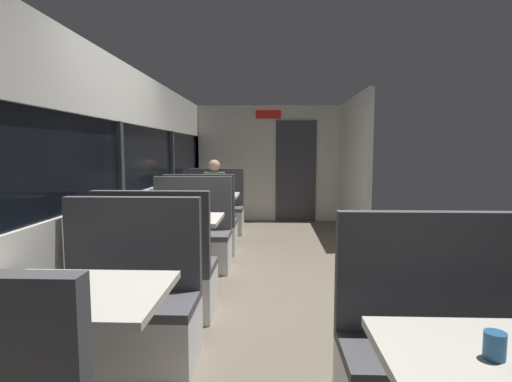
% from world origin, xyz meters
% --- Properties ---
extents(ground_plane, '(3.30, 9.20, 0.02)m').
position_xyz_m(ground_plane, '(0.00, 0.00, -0.01)').
color(ground_plane, '#665B4C').
extents(carriage_window_panel_left, '(0.09, 8.48, 2.30)m').
position_xyz_m(carriage_window_panel_left, '(-1.45, 0.00, 1.11)').
color(carriage_window_panel_left, beige).
rests_on(carriage_window_panel_left, ground_plane).
extents(carriage_end_bulkhead, '(2.90, 0.11, 2.30)m').
position_xyz_m(carriage_end_bulkhead, '(0.06, 4.19, 1.14)').
color(carriage_end_bulkhead, beige).
rests_on(carriage_end_bulkhead, ground_plane).
extents(carriage_aisle_panel_right, '(0.08, 2.40, 2.30)m').
position_xyz_m(carriage_aisle_panel_right, '(1.45, 3.00, 1.15)').
color(carriage_aisle_panel_right, beige).
rests_on(carriage_aisle_panel_right, ground_plane).
extents(dining_table_near_window, '(0.90, 0.70, 0.74)m').
position_xyz_m(dining_table_near_window, '(-0.89, -2.09, 0.64)').
color(dining_table_near_window, '#9E9EA3').
rests_on(dining_table_near_window, ground_plane).
extents(bench_near_window_facing_entry, '(0.95, 0.50, 1.10)m').
position_xyz_m(bench_near_window_facing_entry, '(-0.89, -1.39, 0.33)').
color(bench_near_window_facing_entry, silver).
rests_on(bench_near_window_facing_entry, ground_plane).
extents(dining_table_mid_window, '(0.90, 0.70, 0.74)m').
position_xyz_m(dining_table_mid_window, '(-0.89, 0.07, 0.64)').
color(dining_table_mid_window, '#9E9EA3').
rests_on(dining_table_mid_window, ground_plane).
extents(bench_mid_window_facing_end, '(0.95, 0.50, 1.10)m').
position_xyz_m(bench_mid_window_facing_end, '(-0.89, -0.63, 0.33)').
color(bench_mid_window_facing_end, silver).
rests_on(bench_mid_window_facing_end, ground_plane).
extents(bench_mid_window_facing_entry, '(0.95, 0.50, 1.10)m').
position_xyz_m(bench_mid_window_facing_entry, '(-0.89, 0.77, 0.33)').
color(bench_mid_window_facing_entry, silver).
rests_on(bench_mid_window_facing_entry, ground_plane).
extents(dining_table_far_window, '(0.90, 0.70, 0.74)m').
position_xyz_m(dining_table_far_window, '(-0.89, 2.23, 0.64)').
color(dining_table_far_window, '#9E9EA3').
rests_on(dining_table_far_window, ground_plane).
extents(bench_far_window_facing_end, '(0.95, 0.50, 1.10)m').
position_xyz_m(bench_far_window_facing_end, '(-0.89, 1.53, 0.33)').
color(bench_far_window_facing_end, silver).
rests_on(bench_far_window_facing_end, ground_plane).
extents(bench_far_window_facing_entry, '(0.95, 0.50, 1.10)m').
position_xyz_m(bench_far_window_facing_entry, '(-0.89, 2.93, 0.33)').
color(bench_far_window_facing_entry, silver).
rests_on(bench_far_window_facing_entry, ground_plane).
extents(bench_front_aisle_facing_entry, '(0.95, 0.50, 1.10)m').
position_xyz_m(bench_front_aisle_facing_entry, '(0.89, -1.99, 0.33)').
color(bench_front_aisle_facing_entry, silver).
rests_on(bench_front_aisle_facing_entry, ground_plane).
extents(seated_passenger, '(0.47, 0.55, 1.26)m').
position_xyz_m(seated_passenger, '(-0.89, 2.86, 0.54)').
color(seated_passenger, '#26262D').
rests_on(seated_passenger, ground_plane).
extents(coffee_cup_primary, '(0.07, 0.07, 0.09)m').
position_xyz_m(coffee_cup_primary, '(0.80, -2.67, 0.79)').
color(coffee_cup_primary, '#26598C').
rests_on(coffee_cup_primary, dining_table_front_aisle).
extents(coffee_cup_secondary, '(0.07, 0.07, 0.09)m').
position_xyz_m(coffee_cup_secondary, '(-1.01, 2.28, 0.79)').
color(coffee_cup_secondary, '#26598C').
rests_on(coffee_cup_secondary, dining_table_far_window).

